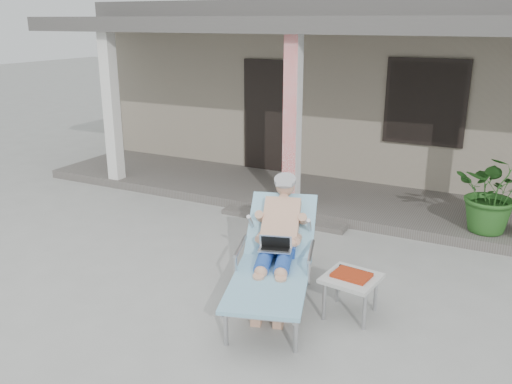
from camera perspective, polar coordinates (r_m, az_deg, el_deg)
The scene contains 8 objects.
ground at distance 6.82m, azimuth -3.62°, elevation -8.00°, with size 60.00×60.00×0.00m, color #9E9E99.
house at distance 12.26m, azimuth 12.07°, elevation 11.29°, with size 10.40×5.40×3.30m.
porch_deck at distance 9.31m, azimuth 5.73°, elevation -0.39°, with size 10.00×2.00×0.15m, color #605B56.
porch_overhang at distance 8.81m, azimuth 6.16°, elevation 16.53°, with size 10.00×2.30×2.85m.
porch_step at distance 8.32m, azimuth 2.83°, elevation -2.83°, with size 2.00×0.30×0.07m, color #605B56.
lounger at distance 5.80m, azimuth 2.15°, elevation -3.98°, with size 1.29×2.10×1.32m.
side_table at distance 5.72m, azimuth 10.01°, elevation -9.12°, with size 0.59×0.59×0.47m.
potted_palm at distance 8.03m, azimuth 23.78°, elevation -0.07°, with size 1.01×0.87×1.12m, color #26591E.
Camera 1 is at (3.15, -5.28, 2.95)m, focal length 38.00 mm.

